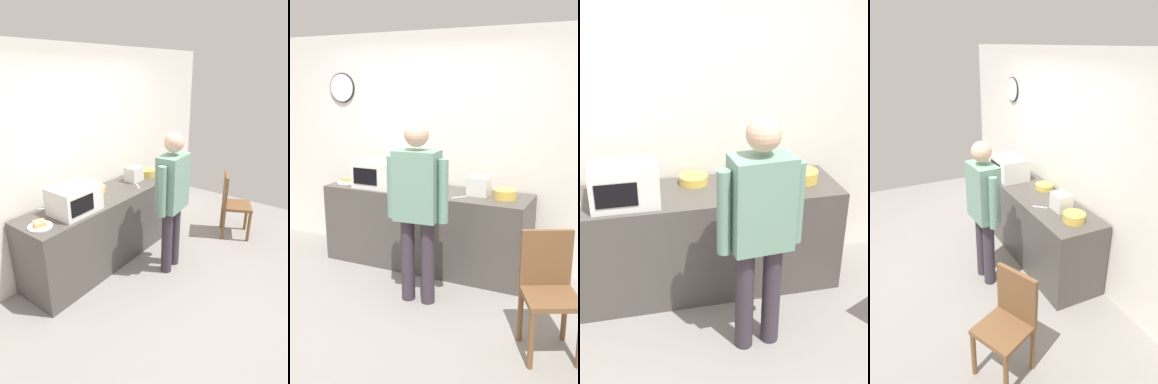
# 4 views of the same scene
# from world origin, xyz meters

# --- Properties ---
(ground_plane) EXTENTS (6.00, 6.00, 0.00)m
(ground_plane) POSITION_xyz_m (0.00, 0.00, 0.00)
(ground_plane) COLOR gray
(back_wall) EXTENTS (5.40, 0.13, 2.60)m
(back_wall) POSITION_xyz_m (-0.01, 1.60, 1.30)
(back_wall) COLOR silver
(back_wall) RESTS_ON ground_plane
(kitchen_counter) EXTENTS (2.32, 0.62, 0.89)m
(kitchen_counter) POSITION_xyz_m (0.05, 1.22, 0.44)
(kitchen_counter) COLOR #4C4742
(kitchen_counter) RESTS_ON ground_plane
(microwave) EXTENTS (0.50, 0.39, 0.30)m
(microwave) POSITION_xyz_m (-0.50, 1.15, 1.04)
(microwave) COLOR silver
(microwave) RESTS_ON kitchen_counter
(sandwich_plate) EXTENTS (0.24, 0.24, 0.07)m
(sandwich_plate) POSITION_xyz_m (-0.95, 1.16, 0.91)
(sandwich_plate) COLOR white
(sandwich_plate) RESTS_ON kitchen_counter
(salad_bowl) EXTENTS (0.23, 0.23, 0.07)m
(salad_bowl) POSITION_xyz_m (0.05, 1.38, 0.92)
(salad_bowl) COLOR gold
(salad_bowl) RESTS_ON kitchen_counter
(cereal_bowl) EXTENTS (0.24, 0.24, 0.09)m
(cereal_bowl) POSITION_xyz_m (0.94, 1.23, 0.93)
(cereal_bowl) COLOR gold
(cereal_bowl) RESTS_ON kitchen_counter
(toaster) EXTENTS (0.22, 0.18, 0.20)m
(toaster) POSITION_xyz_m (0.65, 1.26, 0.99)
(toaster) COLOR silver
(toaster) RESTS_ON kitchen_counter
(fork_utensil) EXTENTS (0.14, 0.13, 0.01)m
(fork_utensil) POSITION_xyz_m (-0.66, 1.47, 0.89)
(fork_utensil) COLOR silver
(fork_utensil) RESTS_ON kitchen_counter
(spoon_utensil) EXTENTS (0.13, 0.14, 0.01)m
(spoon_utensil) POSITION_xyz_m (0.50, 1.07, 0.89)
(spoon_utensil) COLOR silver
(spoon_utensil) RESTS_ON kitchen_counter
(person_standing) EXTENTS (0.59, 0.27, 1.70)m
(person_standing) POSITION_xyz_m (0.34, 0.44, 0.99)
(person_standing) COLOR #362E38
(person_standing) RESTS_ON ground_plane
(wooden_chair) EXTENTS (0.53, 0.53, 0.94)m
(wooden_chair) POSITION_xyz_m (1.59, 0.18, 0.52)
(wooden_chair) COLOR brown
(wooden_chair) RESTS_ON ground_plane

